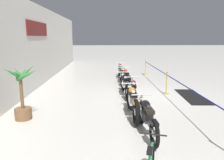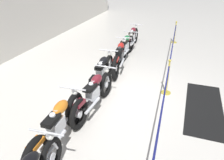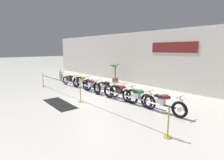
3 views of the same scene
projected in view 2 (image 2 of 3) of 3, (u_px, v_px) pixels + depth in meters
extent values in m
plane|color=silver|center=(124.00, 89.00, 6.59)|extent=(120.00, 120.00, 0.00)
torus|color=black|center=(51.00, 157.00, 3.74)|extent=(0.69, 0.13, 0.69)
cylinder|color=silver|center=(51.00, 157.00, 3.74)|extent=(0.17, 0.09, 0.17)
cylinder|color=silver|center=(52.00, 141.00, 3.69)|extent=(0.31, 0.07, 0.59)
cylinder|color=silver|center=(46.00, 132.00, 3.48)|extent=(0.06, 0.62, 0.04)
sphere|color=silver|center=(50.00, 136.00, 3.61)|extent=(0.14, 0.14, 0.14)
torus|color=black|center=(75.00, 109.00, 4.93)|extent=(0.80, 0.14, 0.80)
torus|color=black|center=(36.00, 158.00, 3.64)|extent=(0.80, 0.14, 0.80)
cylinder|color=silver|center=(75.00, 109.00, 4.93)|extent=(0.19, 0.08, 0.19)
cylinder|color=silver|center=(36.00, 158.00, 3.64)|extent=(0.19, 0.08, 0.19)
cylinder|color=silver|center=(75.00, 97.00, 4.88)|extent=(0.30, 0.06, 0.59)
cube|color=silver|center=(56.00, 125.00, 4.17)|extent=(0.36, 0.22, 0.26)
cylinder|color=silver|center=(56.00, 115.00, 4.12)|extent=(0.18, 0.11, 0.24)
cylinder|color=silver|center=(54.00, 118.00, 4.05)|extent=(0.18, 0.11, 0.24)
cylinder|color=silver|center=(56.00, 143.00, 3.94)|extent=(0.70, 0.08, 0.07)
cube|color=#ADAFB5|center=(58.00, 129.00, 4.28)|extent=(1.20, 0.07, 0.06)
ellipsoid|color=orange|center=(61.00, 107.00, 4.25)|extent=(0.46, 0.23, 0.22)
cube|color=black|center=(51.00, 120.00, 3.96)|extent=(0.40, 0.20, 0.09)
cube|color=orange|center=(35.00, 144.00, 3.56)|extent=(0.32, 0.16, 0.08)
cylinder|color=silver|center=(72.00, 88.00, 4.67)|extent=(0.04, 0.62, 0.04)
sphere|color=silver|center=(74.00, 92.00, 4.80)|extent=(0.14, 0.14, 0.14)
torus|color=black|center=(106.00, 85.00, 6.09)|extent=(0.73, 0.18, 0.72)
torus|color=black|center=(79.00, 114.00, 4.83)|extent=(0.73, 0.18, 0.72)
cylinder|color=silver|center=(106.00, 85.00, 6.09)|extent=(0.17, 0.09, 0.17)
cylinder|color=silver|center=(79.00, 114.00, 4.83)|extent=(0.17, 0.09, 0.17)
cylinder|color=silver|center=(107.00, 74.00, 6.04)|extent=(0.31, 0.08, 0.59)
cube|color=silver|center=(93.00, 93.00, 5.35)|extent=(0.38, 0.25, 0.26)
cylinder|color=silver|center=(93.00, 85.00, 5.29)|extent=(0.19, 0.12, 0.24)
cylinder|color=silver|center=(92.00, 87.00, 5.22)|extent=(0.19, 0.12, 0.24)
cylinder|color=silver|center=(93.00, 105.00, 5.11)|extent=(0.70, 0.13, 0.07)
cube|color=black|center=(94.00, 97.00, 5.45)|extent=(1.22, 0.16, 0.06)
ellipsoid|color=maroon|center=(96.00, 80.00, 5.42)|extent=(0.48, 0.26, 0.22)
cube|color=black|center=(90.00, 87.00, 5.14)|extent=(0.42, 0.23, 0.09)
cube|color=maroon|center=(79.00, 103.00, 4.76)|extent=(0.33, 0.19, 0.08)
cylinder|color=silver|center=(105.00, 67.00, 5.83)|extent=(0.09, 0.62, 0.04)
sphere|color=silver|center=(106.00, 70.00, 5.96)|extent=(0.14, 0.14, 0.14)
torus|color=black|center=(109.00, 66.00, 7.24)|extent=(0.76, 0.14, 0.75)
torus|color=black|center=(93.00, 88.00, 5.87)|extent=(0.76, 0.14, 0.75)
cylinder|color=silver|center=(109.00, 66.00, 7.24)|extent=(0.18, 0.09, 0.18)
cylinder|color=silver|center=(93.00, 88.00, 5.87)|extent=(0.18, 0.09, 0.18)
cylinder|color=silver|center=(110.00, 57.00, 7.19)|extent=(0.31, 0.07, 0.59)
cube|color=silver|center=(101.00, 72.00, 6.44)|extent=(0.37, 0.23, 0.26)
cylinder|color=silver|center=(102.00, 65.00, 6.38)|extent=(0.18, 0.12, 0.24)
cylinder|color=silver|center=(101.00, 66.00, 6.31)|extent=(0.18, 0.12, 0.24)
cylinder|color=silver|center=(103.00, 81.00, 6.21)|extent=(0.70, 0.09, 0.07)
cube|color=black|center=(102.00, 75.00, 6.54)|extent=(1.27, 0.10, 0.06)
ellipsoid|color=black|center=(103.00, 61.00, 6.52)|extent=(0.47, 0.24, 0.22)
cube|color=black|center=(100.00, 67.00, 6.23)|extent=(0.41, 0.21, 0.09)
cube|color=black|center=(93.00, 78.00, 5.79)|extent=(0.33, 0.17, 0.08)
cylinder|color=silver|center=(109.00, 50.00, 6.98)|extent=(0.06, 0.62, 0.04)
sphere|color=silver|center=(109.00, 54.00, 7.11)|extent=(0.14, 0.14, 0.14)
torus|color=black|center=(124.00, 51.00, 8.49)|extent=(0.81, 0.20, 0.80)
torus|color=black|center=(115.00, 68.00, 7.02)|extent=(0.81, 0.20, 0.80)
cylinder|color=silver|center=(124.00, 51.00, 8.49)|extent=(0.19, 0.10, 0.19)
cylinder|color=silver|center=(115.00, 68.00, 7.02)|extent=(0.19, 0.10, 0.19)
cylinder|color=silver|center=(124.00, 44.00, 8.44)|extent=(0.31, 0.08, 0.59)
cube|color=#2D2D30|center=(120.00, 55.00, 7.64)|extent=(0.38, 0.25, 0.26)
cylinder|color=#2D2D30|center=(120.00, 49.00, 7.59)|extent=(0.19, 0.13, 0.24)
cylinder|color=#2D2D30|center=(120.00, 50.00, 7.51)|extent=(0.19, 0.13, 0.24)
cylinder|color=silver|center=(122.00, 62.00, 7.41)|extent=(0.70, 0.13, 0.07)
cube|color=#47474C|center=(120.00, 58.00, 7.75)|extent=(1.34, 0.18, 0.06)
ellipsoid|color=#B21E19|center=(121.00, 46.00, 7.72)|extent=(0.48, 0.26, 0.22)
cube|color=black|center=(119.00, 50.00, 7.43)|extent=(0.42, 0.23, 0.09)
cube|color=#B21E19|center=(116.00, 59.00, 6.94)|extent=(0.33, 0.19, 0.08)
cylinder|color=silver|center=(124.00, 38.00, 8.22)|extent=(0.09, 0.62, 0.04)
sphere|color=silver|center=(124.00, 41.00, 8.36)|extent=(0.14, 0.14, 0.14)
torus|color=black|center=(131.00, 44.00, 9.48)|extent=(0.71, 0.15, 0.70)
torus|color=black|center=(119.00, 56.00, 8.16)|extent=(0.71, 0.15, 0.70)
cylinder|color=silver|center=(131.00, 44.00, 9.48)|extent=(0.17, 0.09, 0.17)
cylinder|color=silver|center=(119.00, 56.00, 8.16)|extent=(0.17, 0.09, 0.17)
cylinder|color=silver|center=(131.00, 37.00, 9.43)|extent=(0.31, 0.07, 0.59)
cube|color=silver|center=(125.00, 46.00, 8.71)|extent=(0.37, 0.24, 0.26)
cylinder|color=silver|center=(125.00, 41.00, 8.65)|extent=(0.19, 0.12, 0.24)
cylinder|color=silver|center=(125.00, 42.00, 8.58)|extent=(0.19, 0.12, 0.24)
cylinder|color=silver|center=(126.00, 52.00, 8.48)|extent=(0.70, 0.11, 0.07)
cube|color=#ADAFB5|center=(125.00, 49.00, 8.81)|extent=(1.26, 0.14, 0.06)
ellipsoid|color=#1E6B38|center=(127.00, 38.00, 8.79)|extent=(0.47, 0.25, 0.22)
cube|color=black|center=(124.00, 42.00, 8.50)|extent=(0.41, 0.22, 0.09)
cube|color=#1E6B38|center=(120.00, 49.00, 8.09)|extent=(0.33, 0.18, 0.08)
cylinder|color=silver|center=(131.00, 32.00, 9.22)|extent=(0.07, 0.62, 0.04)
sphere|color=silver|center=(131.00, 35.00, 9.35)|extent=(0.14, 0.14, 0.14)
torus|color=black|center=(136.00, 35.00, 10.74)|extent=(0.72, 0.12, 0.72)
torus|color=black|center=(128.00, 45.00, 9.31)|extent=(0.72, 0.12, 0.72)
cylinder|color=silver|center=(136.00, 35.00, 10.74)|extent=(0.17, 0.08, 0.17)
cylinder|color=silver|center=(128.00, 45.00, 9.31)|extent=(0.17, 0.08, 0.17)
cylinder|color=silver|center=(136.00, 29.00, 10.69)|extent=(0.30, 0.06, 0.59)
cube|color=silver|center=(132.00, 37.00, 9.91)|extent=(0.36, 0.22, 0.26)
cylinder|color=silver|center=(132.00, 32.00, 9.86)|extent=(0.18, 0.11, 0.24)
cylinder|color=silver|center=(132.00, 33.00, 9.79)|extent=(0.18, 0.11, 0.24)
cylinder|color=silver|center=(134.00, 42.00, 9.68)|extent=(0.70, 0.07, 0.07)
cube|color=black|center=(132.00, 40.00, 10.02)|extent=(1.33, 0.07, 0.06)
ellipsoid|color=maroon|center=(133.00, 30.00, 9.99)|extent=(0.46, 0.22, 0.22)
cube|color=black|center=(132.00, 33.00, 9.70)|extent=(0.40, 0.20, 0.09)
cube|color=maroon|center=(129.00, 39.00, 9.24)|extent=(0.32, 0.16, 0.08)
cylinder|color=silver|center=(136.00, 24.00, 10.48)|extent=(0.04, 0.62, 0.04)
sphere|color=silver|center=(136.00, 27.00, 10.61)|extent=(0.14, 0.14, 0.14)
cylinder|color=navy|center=(160.00, 122.00, 3.73)|extent=(5.08, 0.04, 0.04)
cylinder|color=navy|center=(174.00, 40.00, 8.25)|extent=(5.05, 0.04, 0.04)
cylinder|color=gold|center=(166.00, 93.00, 6.38)|extent=(0.28, 0.28, 0.03)
cylinder|color=gold|center=(168.00, 78.00, 6.17)|extent=(0.05, 0.05, 0.95)
sphere|color=gold|center=(170.00, 61.00, 5.94)|extent=(0.08, 0.08, 0.08)
cylinder|color=gold|center=(174.00, 42.00, 10.89)|extent=(0.28, 0.28, 0.03)
cylinder|color=gold|center=(175.00, 33.00, 10.67)|extent=(0.05, 0.05, 0.95)
sphere|color=gold|center=(176.00, 22.00, 10.44)|extent=(0.08, 0.08, 0.08)
cube|color=black|center=(204.00, 107.00, 5.72)|extent=(2.65, 1.05, 0.01)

